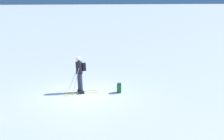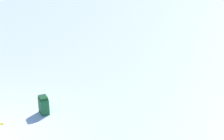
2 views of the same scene
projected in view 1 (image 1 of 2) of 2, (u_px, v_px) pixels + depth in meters
name	position (u px, v px, depth m)	size (l,w,h in m)	color
ground_plane	(81.00, 95.00, 16.03)	(300.00, 300.00, 0.00)	white
skier	(80.00, 72.00, 16.43)	(1.38, 1.86, 1.91)	yellow
spare_backpack	(119.00, 88.00, 16.40)	(0.34, 0.28, 0.50)	#236633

